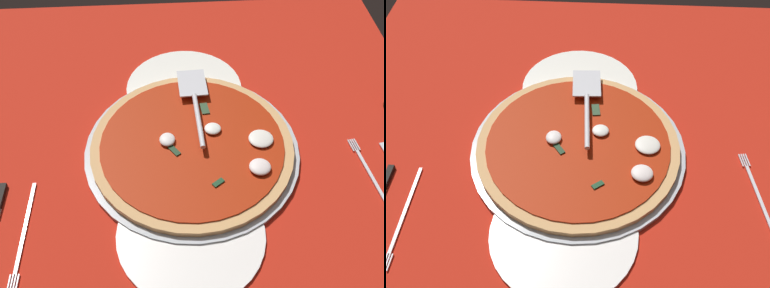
% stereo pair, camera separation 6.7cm
% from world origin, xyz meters
% --- Properties ---
extents(ground_plane, '(1.06, 1.06, 0.01)m').
position_xyz_m(ground_plane, '(0.00, 0.00, -0.00)').
color(ground_plane, red).
extents(pizza_pan, '(0.42, 0.42, 0.01)m').
position_xyz_m(pizza_pan, '(-0.01, -0.01, 0.01)').
color(pizza_pan, '#B3BAC2').
rests_on(pizza_pan, ground_plane).
extents(dinner_plate_left, '(0.26, 0.26, 0.01)m').
position_xyz_m(dinner_plate_left, '(-0.20, 0.00, 0.01)').
color(dinner_plate_left, white).
rests_on(dinner_plate_left, ground_plane).
extents(dinner_plate_right, '(0.26, 0.26, 0.01)m').
position_xyz_m(dinner_plate_right, '(0.17, -0.01, 0.01)').
color(dinner_plate_right, white).
rests_on(dinner_plate_right, ground_plane).
extents(pizza, '(0.40, 0.40, 0.03)m').
position_xyz_m(pizza, '(-0.01, -0.02, 0.02)').
color(pizza, tan).
rests_on(pizza, pizza_pan).
extents(pizza_server, '(0.23, 0.06, 0.01)m').
position_xyz_m(pizza_server, '(0.09, -0.03, 0.04)').
color(pizza_server, silver).
rests_on(pizza_server, pizza).
extents(place_setting_far, '(0.21, 0.13, 0.01)m').
position_xyz_m(place_setting_far, '(-0.16, 0.32, 0.00)').
color(place_setting_far, white).
rests_on(place_setting_far, ground_plane).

